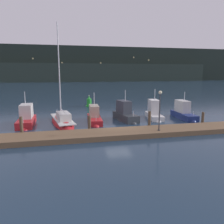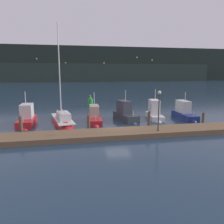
# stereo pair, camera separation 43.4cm
# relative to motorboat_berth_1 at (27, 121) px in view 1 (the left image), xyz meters

# --- Properties ---
(ground_plane) EXTENTS (400.00, 400.00, 0.00)m
(ground_plane) POSITION_rel_motorboat_berth_1_xyz_m (9.30, -3.83, -0.43)
(ground_plane) COLOR #1E3347
(dock) EXTENTS (26.21, 2.80, 0.45)m
(dock) POSITION_rel_motorboat_berth_1_xyz_m (9.30, -6.15, -0.20)
(dock) COLOR brown
(dock) RESTS_ON ground
(mooring_pile_0) EXTENTS (0.28, 0.28, 1.79)m
(mooring_pile_0) POSITION_rel_motorboat_berth_1_xyz_m (0.30, -4.50, 0.47)
(mooring_pile_0) COLOR #4C3D2D
(mooring_pile_0) RESTS_ON ground
(mooring_pile_1) EXTENTS (0.28, 0.28, 1.62)m
(mooring_pile_1) POSITION_rel_motorboat_berth_1_xyz_m (6.30, -4.50, 0.38)
(mooring_pile_1) COLOR #4C3D2D
(mooring_pile_1) RESTS_ON ground
(mooring_pile_2) EXTENTS (0.28, 0.28, 1.81)m
(mooring_pile_2) POSITION_rel_motorboat_berth_1_xyz_m (12.31, -4.50, 0.48)
(mooring_pile_2) COLOR #4C3D2D
(mooring_pile_2) RESTS_ON ground
(mooring_pile_3) EXTENTS (0.28, 0.28, 1.50)m
(mooring_pile_3) POSITION_rel_motorboat_berth_1_xyz_m (18.31, -4.50, 0.32)
(mooring_pile_3) COLOR #4C3D2D
(mooring_pile_3) RESTS_ON ground
(motorboat_berth_1) EXTENTS (1.85, 5.09, 4.13)m
(motorboat_berth_1) POSITION_rel_motorboat_berth_1_xyz_m (0.00, 0.00, 0.00)
(motorboat_berth_1) COLOR red
(motorboat_berth_1) RESTS_ON ground
(sailboat_berth_2) EXTENTS (3.38, 8.31, 11.66)m
(sailboat_berth_2) POSITION_rel_motorboat_berth_1_xyz_m (3.78, -0.16, -0.29)
(sailboat_berth_2) COLOR red
(sailboat_berth_2) RESTS_ON ground
(motorboat_berth_3) EXTENTS (1.84, 5.40, 4.05)m
(motorboat_berth_3) POSITION_rel_motorboat_berth_1_xyz_m (7.38, -0.12, -0.14)
(motorboat_berth_3) COLOR red
(motorboat_berth_3) RESTS_ON ground
(motorboat_berth_4) EXTENTS (2.47, 4.97, 4.13)m
(motorboat_berth_4) POSITION_rel_motorboat_berth_1_xyz_m (11.08, 0.07, 0.02)
(motorboat_berth_4) COLOR #2D3338
(motorboat_berth_4) RESTS_ON ground
(motorboat_berth_5) EXTENTS (2.30, 4.72, 4.11)m
(motorboat_berth_5) POSITION_rel_motorboat_berth_1_xyz_m (14.88, 0.32, 0.02)
(motorboat_berth_5) COLOR white
(motorboat_berth_5) RESTS_ON ground
(motorboat_berth_6) EXTENTS (1.83, 5.28, 3.94)m
(motorboat_berth_6) POSITION_rel_motorboat_berth_1_xyz_m (18.51, -0.35, -0.08)
(motorboat_berth_6) COLOR navy
(motorboat_berth_6) RESTS_ON ground
(channel_buoy) EXTENTS (1.20, 1.20, 1.88)m
(channel_buoy) POSITION_rel_motorboat_berth_1_xyz_m (8.12, 11.81, 0.26)
(channel_buoy) COLOR green
(channel_buoy) RESTS_ON ground
(dock_lamppost) EXTENTS (0.32, 0.32, 3.59)m
(dock_lamppost) POSITION_rel_motorboat_berth_1_xyz_m (12.33, -6.72, 2.46)
(dock_lamppost) COLOR #2D2D33
(dock_lamppost) RESTS_ON dock
(hillside_backdrop) EXTENTS (240.00, 23.00, 21.89)m
(hillside_backdrop) POSITION_rel_motorboat_berth_1_xyz_m (11.63, 121.82, 9.66)
(hillside_backdrop) COLOR #1E2823
(hillside_backdrop) RESTS_ON ground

